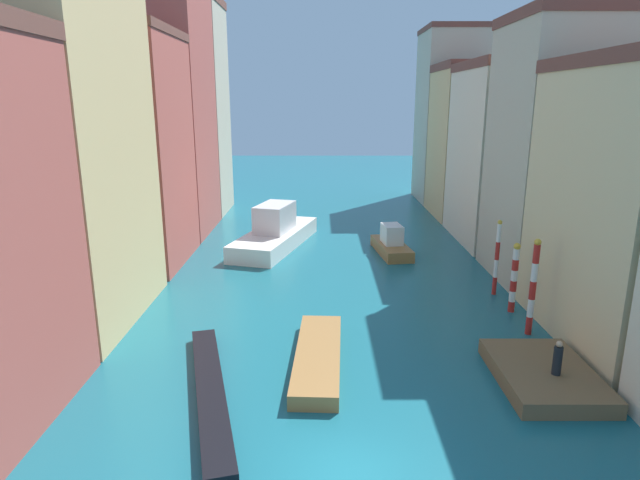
# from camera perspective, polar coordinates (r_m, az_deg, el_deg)

# --- Properties ---
(ground_plane) EXTENTS (154.00, 154.00, 0.00)m
(ground_plane) POSITION_cam_1_polar(r_m,az_deg,el_deg) (40.45, 1.04, -1.76)
(ground_plane) COLOR #196070
(building_left_1) EXTENTS (7.49, 10.71, 18.89)m
(building_left_1) POSITION_cam_1_polar(r_m,az_deg,el_deg) (30.35, -27.06, 9.35)
(building_left_1) COLOR #DBB77A
(building_left_1) RESTS_ON ground
(building_left_2) EXTENTS (7.49, 9.34, 16.24)m
(building_left_2) POSITION_cam_1_polar(r_m,az_deg,el_deg) (40.02, -20.23, 9.04)
(building_left_2) COLOR #B25147
(building_left_2) RESTS_ON ground
(building_left_3) EXTENTS (7.49, 9.69, 22.40)m
(building_left_3) POSITION_cam_1_polar(r_m,az_deg,el_deg) (49.04, -16.73, 13.82)
(building_left_3) COLOR #B25147
(building_left_3) RESTS_ON ground
(building_left_4) EXTENTS (7.49, 7.83, 21.33)m
(building_left_4) POSITION_cam_1_polar(r_m,az_deg,el_deg) (57.62, -14.19, 13.50)
(building_left_4) COLOR #BCB299
(building_left_4) RESTS_ON ground
(building_right_2) EXTENTS (7.49, 8.35, 16.68)m
(building_right_2) POSITION_cam_1_polar(r_m,az_deg,el_deg) (37.31, 24.26, 8.66)
(building_right_2) COLOR #BCB299
(building_right_2) RESTS_ON ground
(building_right_3) EXTENTS (7.49, 10.77, 14.56)m
(building_right_3) POSITION_cam_1_polar(r_m,az_deg,el_deg) (46.59, 19.16, 8.77)
(building_right_3) COLOR beige
(building_right_3) RESTS_ON ground
(building_right_4) EXTENTS (7.49, 9.26, 15.04)m
(building_right_4) POSITION_cam_1_polar(r_m,az_deg,el_deg) (56.21, 15.81, 10.16)
(building_right_4) COLOR #DBB77A
(building_right_4) RESTS_ON ground
(building_right_5) EXTENTS (7.49, 8.45, 19.42)m
(building_right_5) POSITION_cam_1_polar(r_m,az_deg,el_deg) (64.79, 13.77, 12.76)
(building_right_5) COLOR #BCB299
(building_right_5) RESTS_ON ground
(waterfront_dock) EXTENTS (3.87, 5.59, 0.68)m
(waterfront_dock) POSITION_cam_1_polar(r_m,az_deg,el_deg) (24.80, 22.68, -13.16)
(waterfront_dock) COLOR brown
(waterfront_dock) RESTS_ON ground
(person_on_dock) EXTENTS (0.36, 0.36, 1.46)m
(person_on_dock) POSITION_cam_1_polar(r_m,az_deg,el_deg) (24.00, 23.91, -11.54)
(person_on_dock) COLOR black
(person_on_dock) RESTS_ON waterfront_dock
(mooring_pole_0) EXTENTS (0.34, 0.34, 4.99)m
(mooring_pole_0) POSITION_cam_1_polar(r_m,az_deg,el_deg) (28.45, 21.65, -4.62)
(mooring_pole_0) COLOR red
(mooring_pole_0) RESTS_ON ground
(mooring_pole_1) EXTENTS (0.38, 0.38, 3.99)m
(mooring_pole_1) POSITION_cam_1_polar(r_m,az_deg,el_deg) (31.28, 19.88, -3.71)
(mooring_pole_1) COLOR red
(mooring_pole_1) RESTS_ON ground
(mooring_pole_2) EXTENTS (0.28, 0.28, 4.65)m
(mooring_pole_2) POSITION_cam_1_polar(r_m,az_deg,el_deg) (33.63, 18.22, -1.73)
(mooring_pole_2) COLOR red
(mooring_pole_2) RESTS_ON ground
(vaporetto_white) EXTENTS (6.63, 12.07, 3.48)m
(vaporetto_white) POSITION_cam_1_polar(r_m,az_deg,el_deg) (43.11, -5.05, 0.78)
(vaporetto_white) COLOR white
(vaporetto_white) RESTS_ON ground
(gondola_black) EXTENTS (3.83, 10.85, 0.49)m
(gondola_black) POSITION_cam_1_polar(r_m,az_deg,el_deg) (22.43, -11.89, -15.63)
(gondola_black) COLOR black
(gondola_black) RESTS_ON ground
(motorboat_0) EXTENTS (2.32, 7.91, 0.66)m
(motorboat_0) POSITION_cam_1_polar(r_m,az_deg,el_deg) (24.41, -0.43, -12.41)
(motorboat_0) COLOR olive
(motorboat_0) RESTS_ON ground
(motorboat_1) EXTENTS (2.74, 5.90, 2.27)m
(motorboat_1) POSITION_cam_1_polar(r_m,az_deg,el_deg) (41.39, 7.45, -0.42)
(motorboat_1) COLOR olive
(motorboat_1) RESTS_ON ground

